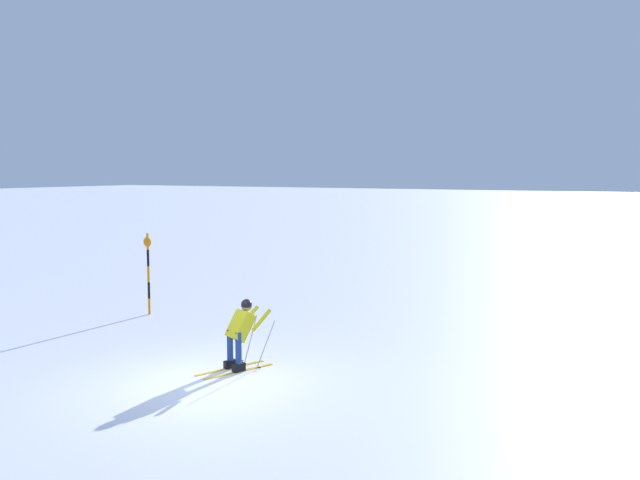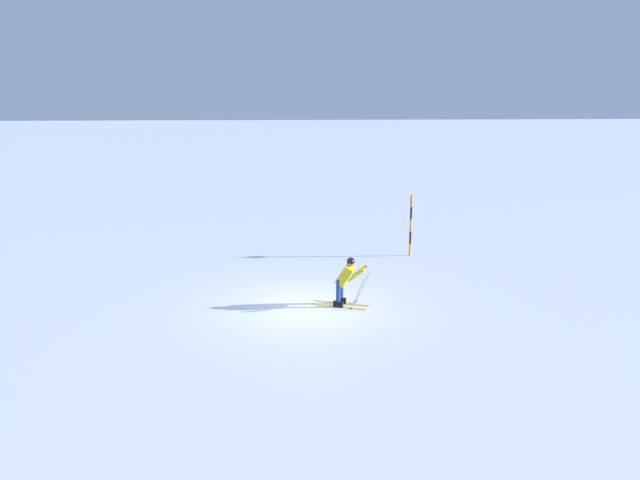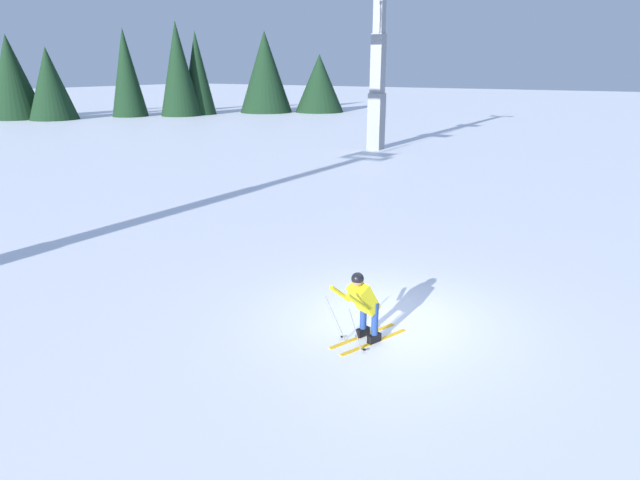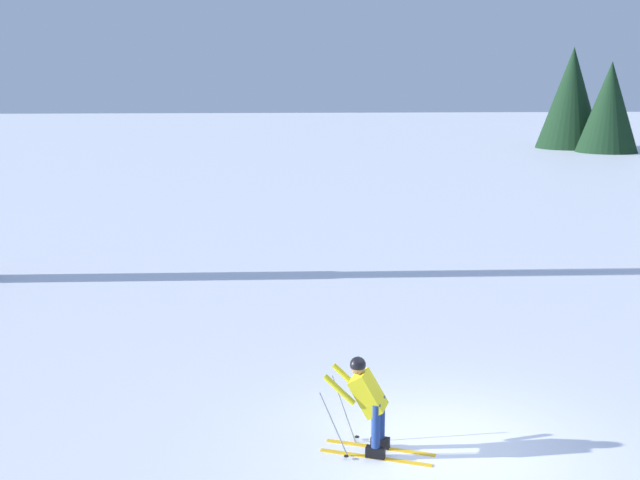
# 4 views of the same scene
# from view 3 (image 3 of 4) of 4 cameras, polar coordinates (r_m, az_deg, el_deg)

# --- Properties ---
(ground_plane) EXTENTS (260.00, 260.00, 0.00)m
(ground_plane) POSITION_cam_3_polar(r_m,az_deg,el_deg) (11.59, 7.12, -8.20)
(ground_plane) COLOR white
(skier_carving_main) EXTENTS (1.73, 1.11, 1.60)m
(skier_carving_main) POSITION_cam_3_polar(r_m,az_deg,el_deg) (10.25, 4.55, -6.52)
(skier_carving_main) COLOR yellow
(skier_carving_main) RESTS_ON ground_plane
(lift_tower_far) EXTENTS (0.87, 2.38, 11.09)m
(lift_tower_far) POSITION_cam_3_polar(r_m,az_deg,el_deg) (35.30, 6.10, 16.83)
(lift_tower_far) COLOR gray
(lift_tower_far) RESTS_ON ground_plane
(tree_line_ridge) EXTENTS (29.19, 27.63, 9.77)m
(tree_line_ridge) POSITION_cam_3_polar(r_m,az_deg,el_deg) (63.45, -14.46, 16.43)
(tree_line_ridge) COLOR black
(tree_line_ridge) RESTS_ON ground_plane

